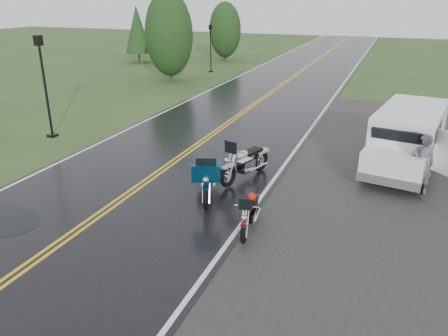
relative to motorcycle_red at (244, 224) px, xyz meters
name	(u,v)px	position (x,y,z in m)	size (l,w,h in m)	color
ground	(104,213)	(-4.17, 0.16, -0.55)	(120.00, 120.00, 0.00)	#2D471E
road	(231,122)	(-4.17, 10.16, -0.53)	(8.00, 100.00, 0.04)	black
motorcycle_red	(244,224)	(0.00, 0.00, 0.00)	(0.68, 1.88, 1.11)	#5F0A14
motorcycle_teal	(206,187)	(-1.55, 1.29, 0.18)	(0.90, 2.49, 1.47)	#042232
motorcycle_silver	(228,167)	(-1.53, 2.93, 0.16)	(0.88, 2.43, 1.44)	#A0A3A8
van_white	(370,149)	(2.42, 5.23, 0.50)	(2.01, 5.37, 2.11)	white
person_at_van	(422,165)	(3.95, 4.65, 0.38)	(0.68, 0.45, 1.88)	#545459
lamp_post_near_left	(45,87)	(-10.45, 5.24, 1.55)	(0.36, 0.36, 4.22)	black
lamp_post_far_left	(211,49)	(-10.71, 23.20, 1.24)	(0.31, 0.31, 3.59)	black
tree_left_mid	(170,43)	(-11.86, 18.70, 2.00)	(3.27, 3.27, 5.11)	#1E3D19
tree_left_far	(225,36)	(-11.97, 29.47, 1.64)	(2.85, 2.85, 4.39)	#1E3D19
pine_left_far	(138,35)	(-18.78, 25.75, 1.81)	(2.27, 2.27, 4.73)	#1E3D19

